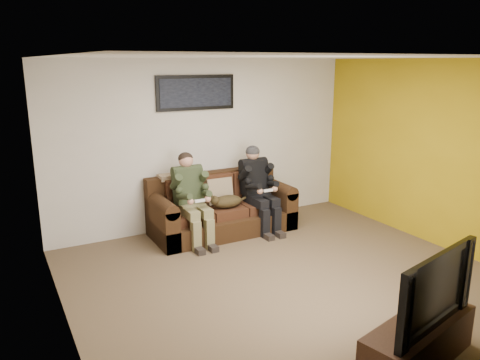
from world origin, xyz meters
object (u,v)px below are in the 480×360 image
tv_stand (418,343)px  television (424,286)px  sofa (221,210)px  framed_poster (196,93)px  person_left (191,193)px  cat (226,201)px  person_right (258,184)px

tv_stand → television: television is taller
sofa → framed_poster: (-0.20, 0.39, 1.77)m
person_left → cat: bearing=-4.0°
person_left → person_right: bearing=0.0°
cat → television: bearing=-89.1°
framed_poster → television: size_ratio=1.07×
person_left → television: (0.60, -3.60, 0.01)m
sofa → person_left: size_ratio=1.67×
person_left → cat: (0.54, -0.04, -0.19)m
sofa → cat: (-0.01, -0.22, 0.20)m
framed_poster → television: (0.24, -4.17, -1.37)m
cat → tv_stand: (0.05, -3.56, -0.33)m
sofa → framed_poster: size_ratio=1.72×
sofa → cat: 0.30m
sofa → tv_stand: sofa is taller
sofa → tv_stand: (0.04, -3.78, -0.13)m
television → cat: bearing=77.7°
person_right → person_left: bearing=-180.0°
sofa → television: 3.80m
cat → framed_poster: size_ratio=0.53×
person_right → tv_stand: 3.67m
person_left → framed_poster: framed_poster is taller
tv_stand → framed_poster: bearing=80.1°
television → framed_poster: bearing=80.1°
sofa → television: size_ratio=1.85×
sofa → television: (0.04, -3.78, 0.40)m
framed_poster → television: framed_poster is taller
person_right → tv_stand: bearing=-98.1°
tv_stand → television: size_ratio=1.09×
television → person_left: bearing=86.2°
person_left → person_right: (1.11, 0.00, 0.00)m
person_left → television: size_ratio=1.11×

